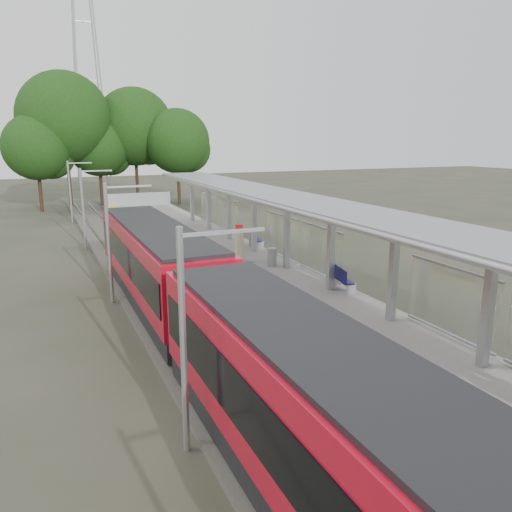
{
  "coord_description": "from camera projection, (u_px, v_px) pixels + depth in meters",
  "views": [
    {
      "loc": [
        -9.04,
        -3.28,
        7.22
      ],
      "look_at": [
        -0.59,
        15.87,
        2.3
      ],
      "focal_mm": 35.0,
      "sensor_mm": 36.0,
      "label": 1
    }
  ],
  "objects": [
    {
      "name": "canopy",
      "position": [
        298.0,
        209.0,
        22.21
      ],
      "size": [
        3.27,
        38.0,
        3.66
      ],
      "color": "#9EA0A5",
      "rests_on": "platform"
    },
    {
      "name": "litter_bin",
      "position": [
        272.0,
        257.0,
        24.88
      ],
      "size": [
        0.55,
        0.55,
        0.93
      ],
      "primitive_type": "cylinder",
      "rotation": [
        0.0,
        0.0,
        0.23
      ],
      "color": "#9EA0A5",
      "rests_on": "platform"
    },
    {
      "name": "tree_cluster",
      "position": [
        102.0,
        130.0,
        53.28
      ],
      "size": [
        21.15,
        11.33,
        14.08
      ],
      "color": "#382316",
      "rests_on": "ground"
    },
    {
      "name": "platform",
      "position": [
        234.0,
        272.0,
        25.82
      ],
      "size": [
        6.0,
        50.0,
        1.0
      ],
      "primitive_type": "cube",
      "color": "gray",
      "rests_on": "ground"
    },
    {
      "name": "catenary_masts",
      "position": [
        110.0,
        239.0,
        21.93
      ],
      "size": [
        2.08,
        48.16,
        5.4
      ],
      "color": "#9EA0A5",
      "rests_on": "ground"
    },
    {
      "name": "trackbed",
      "position": [
        148.0,
        289.0,
        24.14
      ],
      "size": [
        3.0,
        70.0,
        0.24
      ],
      "primitive_type": "cube",
      "color": "#59544C",
      "rests_on": "ground"
    },
    {
      "name": "info_pillar_far",
      "position": [
        239.0,
        246.0,
        25.77
      ],
      "size": [
        0.44,
        0.44,
        1.94
      ],
      "rotation": [
        0.0,
        0.0,
        -0.4
      ],
      "color": "beige",
      "rests_on": "platform"
    },
    {
      "name": "tactile_strip",
      "position": [
        186.0,
        267.0,
        24.7
      ],
      "size": [
        0.6,
        50.0,
        0.02
      ],
      "primitive_type": "cube",
      "color": "yellow",
      "rests_on": "platform"
    },
    {
      "name": "bench_mid",
      "position": [
        342.0,
        278.0,
        20.94
      ],
      "size": [
        0.76,
        1.54,
        1.01
      ],
      "rotation": [
        0.0,
        0.0,
        -0.22
      ],
      "color": "#131051",
      "rests_on": "platform"
    },
    {
      "name": "train",
      "position": [
        208.0,
        310.0,
        15.42
      ],
      "size": [
        2.74,
        27.6,
        3.62
      ],
      "color": "black",
      "rests_on": "ground"
    },
    {
      "name": "end_fence",
      "position": [
        139.0,
        199.0,
        47.79
      ],
      "size": [
        6.0,
        0.1,
        1.2
      ],
      "primitive_type": "cube",
      "color": "#9EA0A5",
      "rests_on": "platform"
    },
    {
      "name": "pylon",
      "position": [
        85.0,
        51.0,
        68.39
      ],
      "size": [
        8.0,
        4.0,
        38.0
      ],
      "primitive_type": null,
      "color": "#9EA0A5",
      "rests_on": "ground"
    },
    {
      "name": "bench_far",
      "position": [
        255.0,
        238.0,
        29.33
      ],
      "size": [
        0.8,
        1.56,
        1.02
      ],
      "rotation": [
        0.0,
        0.0,
        -0.24
      ],
      "color": "#131051",
      "rests_on": "platform"
    }
  ]
}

